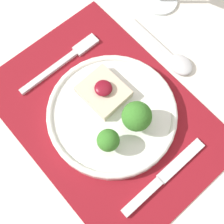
{
  "coord_description": "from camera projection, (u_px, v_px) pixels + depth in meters",
  "views": [
    {
      "loc": [
        0.16,
        -0.13,
        1.31
      ],
      "look_at": [
        0.01,
        0.01,
        0.77
      ],
      "focal_mm": 50.0,
      "sensor_mm": 36.0,
      "label": 1
    }
  ],
  "objects": [
    {
      "name": "ground_plane",
      "position": [
        109.0,
        177.0,
        1.3
      ],
      "size": [
        8.0,
        8.0,
        0.0
      ],
      "primitive_type": "plane",
      "color": "gray"
    },
    {
      "name": "dining_table",
      "position": [
        107.0,
        131.0,
        0.69
      ],
      "size": [
        1.11,
        1.04,
        0.75
      ],
      "color": "white",
      "rests_on": "ground_plane"
    },
    {
      "name": "placemat",
      "position": [
        106.0,
        115.0,
        0.59
      ],
      "size": [
        0.44,
        0.31,
        0.0
      ],
      "primitive_type": "cube",
      "color": "maroon",
      "rests_on": "dining_table"
    },
    {
      "name": "dinner_plate",
      "position": [
        113.0,
        113.0,
        0.58
      ],
      "size": [
        0.24,
        0.24,
        0.08
      ],
      "color": "white",
      "rests_on": "placemat"
    },
    {
      "name": "fork",
      "position": [
        65.0,
        60.0,
        0.63
      ],
      "size": [
        0.02,
        0.19,
        0.01
      ],
      "rotation": [
        0.0,
        0.0,
        -0.01
      ],
      "color": "silver",
      "rests_on": "placemat"
    },
    {
      "name": "knife",
      "position": [
        158.0,
        182.0,
        0.55
      ],
      "size": [
        0.02,
        0.19,
        0.01
      ],
      "rotation": [
        0.0,
        0.0,
        0.05
      ],
      "color": "silver",
      "rests_on": "placemat"
    },
    {
      "name": "spoon",
      "position": [
        174.0,
        59.0,
        0.63
      ],
      "size": [
        0.18,
        0.04,
        0.01
      ],
      "rotation": [
        0.0,
        0.0,
        -0.0
      ],
      "color": "silver",
      "rests_on": "dining_table"
    }
  ]
}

